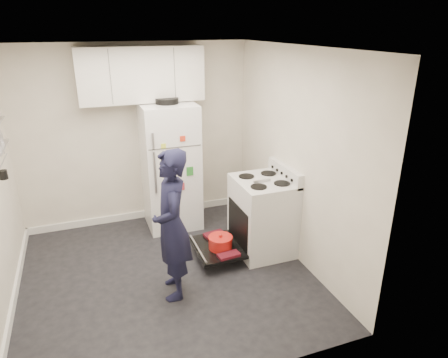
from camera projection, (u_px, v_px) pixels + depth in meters
name	position (u px, v px, depth m)	size (l,w,h in m)	color
room	(157.00, 177.00, 4.18)	(3.21, 3.21, 2.51)	black
electric_range	(262.00, 216.00, 4.97)	(0.66, 0.76, 1.10)	silver
open_oven_door	(219.00, 245.00, 4.86)	(0.55, 0.70, 0.23)	black
refrigerator	(170.00, 166.00, 5.50)	(0.72, 0.74, 1.81)	white
upper_cabinets	(141.00, 74.00, 5.12)	(1.60, 0.33, 0.70)	silver
person	(172.00, 225.00, 4.04)	(0.58, 0.38, 1.60)	black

